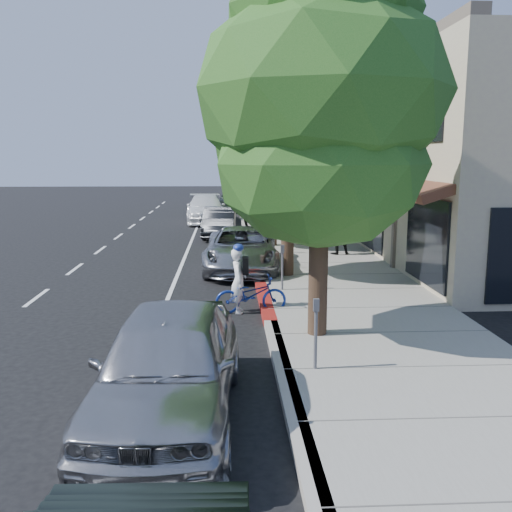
{
  "coord_description": "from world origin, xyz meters",
  "views": [
    {
      "loc": [
        -0.97,
        -13.44,
        3.83
      ],
      "look_at": [
        -0.25,
        0.62,
        1.35
      ],
      "focal_mm": 40.0,
      "sensor_mm": 36.0,
      "label": 1
    }
  ],
  "objects": [
    {
      "name": "silver_suv",
      "position": [
        -0.5,
        5.5,
        0.72
      ],
      "size": [
        2.6,
        5.29,
        1.45
      ],
      "primitive_type": "imported",
      "rotation": [
        0.0,
        0.0,
        -0.04
      ],
      "color": "#9E9EA2",
      "rests_on": "ground"
    },
    {
      "name": "ground",
      "position": [
        0.0,
        0.0,
        0.0
      ],
      "size": [
        120.0,
        120.0,
        0.0
      ],
      "primitive_type": "plane",
      "color": "black",
      "rests_on": "ground"
    },
    {
      "name": "pedestrian",
      "position": [
        3.2,
        7.7,
        1.06
      ],
      "size": [
        1.0,
        0.84,
        1.82
      ],
      "primitive_type": "imported",
      "rotation": [
        0.0,
        0.0,
        3.32
      ],
      "color": "black",
      "rests_on": "sidewalk"
    },
    {
      "name": "white_pickup",
      "position": [
        -2.2,
        19.75,
        0.78
      ],
      "size": [
        2.49,
        5.49,
        1.56
      ],
      "primitive_type": "imported",
      "rotation": [
        0.0,
        0.0,
        0.06
      ],
      "color": "white",
      "rests_on": "ground"
    },
    {
      "name": "near_car_a",
      "position": [
        -1.84,
        -5.5,
        0.83
      ],
      "size": [
        2.22,
        4.99,
        1.67
      ],
      "primitive_type": "imported",
      "rotation": [
        0.0,
        0.0,
        -0.05
      ],
      "color": "#A1A1A6",
      "rests_on": "ground"
    },
    {
      "name": "street_tree_1",
      "position": [
        0.9,
        4.0,
        4.61
      ],
      "size": [
        4.63,
        4.63,
        7.49
      ],
      "color": "black",
      "rests_on": "ground"
    },
    {
      "name": "street_tree_2",
      "position": [
        0.9,
        10.0,
        4.14
      ],
      "size": [
        4.87,
        4.87,
        6.94
      ],
      "color": "black",
      "rests_on": "ground"
    },
    {
      "name": "street_tree_3",
      "position": [
        0.9,
        16.0,
        4.95
      ],
      "size": [
        4.76,
        4.76,
        7.97
      ],
      "color": "black",
      "rests_on": "ground"
    },
    {
      "name": "street_tree_0",
      "position": [
        0.9,
        -2.0,
        4.94
      ],
      "size": [
        5.06,
        5.06,
        8.05
      ],
      "color": "black",
      "rests_on": "ground"
    },
    {
      "name": "curb",
      "position": [
        0.0,
        8.0,
        0.07
      ],
      "size": [
        0.3,
        56.0,
        0.15
      ],
      "primitive_type": "cube",
      "color": "#9E998E",
      "rests_on": "ground"
    },
    {
      "name": "dark_suv_far",
      "position": [
        -0.5,
        26.57,
        0.72
      ],
      "size": [
        2.23,
        4.41,
        1.44
      ],
      "primitive_type": "imported",
      "rotation": [
        0.0,
        0.0,
        0.13
      ],
      "color": "black",
      "rests_on": "ground"
    },
    {
      "name": "storefront_building",
      "position": [
        9.6,
        18.0,
        3.5
      ],
      "size": [
        10.0,
        36.0,
        7.0
      ],
      "primitive_type": "cube",
      "color": "tan",
      "rests_on": "ground"
    },
    {
      "name": "dark_sedan",
      "position": [
        -1.34,
        13.7,
        0.7
      ],
      "size": [
        1.62,
        4.27,
        1.39
      ],
      "primitive_type": "imported",
      "rotation": [
        0.0,
        0.0,
        -0.04
      ],
      "color": "black",
      "rests_on": "ground"
    },
    {
      "name": "street_tree_4",
      "position": [
        0.9,
        22.0,
        4.19
      ],
      "size": [
        4.88,
        4.88,
        7.0
      ],
      "color": "black",
      "rests_on": "ground"
    },
    {
      "name": "street_tree_5",
      "position": [
        0.9,
        28.0,
        4.52
      ],
      "size": [
        5.24,
        5.24,
        7.55
      ],
      "color": "black",
      "rests_on": "ground"
    },
    {
      "name": "cyclist",
      "position": [
        -0.7,
        0.26,
        0.8
      ],
      "size": [
        0.39,
        0.59,
        1.6
      ],
      "primitive_type": "imported",
      "rotation": [
        0.0,
        0.0,
        1.56
      ],
      "color": "white",
      "rests_on": "ground"
    },
    {
      "name": "sidewalk",
      "position": [
        2.3,
        8.0,
        0.07
      ],
      "size": [
        4.6,
        56.0,
        0.15
      ],
      "primitive_type": "cube",
      "color": "gray",
      "rests_on": "ground"
    },
    {
      "name": "curb_red_segment",
      "position": [
        0.0,
        1.0,
        0.07
      ],
      "size": [
        0.32,
        4.0,
        0.15
      ],
      "primitive_type": "cube",
      "color": "maroon",
      "rests_on": "ground"
    },
    {
      "name": "bicycle",
      "position": [
        -0.4,
        0.18,
        0.46
      ],
      "size": [
        1.81,
        0.79,
        0.92
      ],
      "primitive_type": "imported",
      "rotation": [
        0.0,
        0.0,
        1.67
      ],
      "color": "navy",
      "rests_on": "ground"
    }
  ]
}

